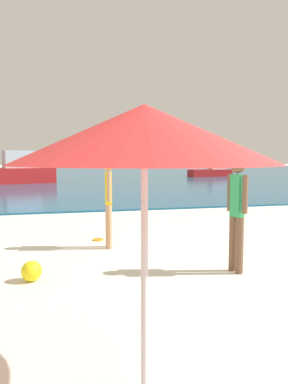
{
  "coord_description": "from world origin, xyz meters",
  "views": [
    {
      "loc": [
        -2.74,
        -1.14,
        1.72
      ],
      "look_at": [
        -0.51,
        7.75,
        0.88
      ],
      "focal_mm": 34.25,
      "sensor_mm": 36.0,
      "label": 1
    }
  ],
  "objects": [
    {
      "name": "boat_far",
      "position": [
        11.62,
        30.35,
        0.54
      ],
      "size": [
        4.17,
        1.68,
        1.38
      ],
      "rotation": [
        0.0,
        0.0,
        3.24
      ],
      "color": "red",
      "rests_on": "water"
    },
    {
      "name": "water",
      "position": [
        0.0,
        40.54,
        0.03
      ],
      "size": [
        160.0,
        60.0,
        0.06
      ],
      "primitive_type": "cube",
      "color": "#14567F",
      "rests_on": "ground"
    },
    {
      "name": "frisbee",
      "position": [
        -1.83,
        6.48,
        0.01
      ],
      "size": [
        0.23,
        0.23,
        0.03
      ],
      "primitive_type": "cylinder",
      "color": "orange",
      "rests_on": "ground"
    },
    {
      "name": "beach_ball",
      "position": [
        -3.05,
        4.11,
        0.14
      ],
      "size": [
        0.29,
        0.29,
        0.29
      ],
      "primitive_type": "sphere",
      "color": "yellow",
      "rests_on": "ground"
    },
    {
      "name": "person_distant",
      "position": [
        -0.07,
        3.79,
        0.98
      ],
      "size": [
        0.23,
        0.39,
        1.73
      ],
      "rotation": [
        0.0,
        0.0,
        1.83
      ],
      "color": "brown",
      "rests_on": "ground"
    },
    {
      "name": "person_standing",
      "position": [
        -1.71,
        5.77,
        0.98
      ],
      "size": [
        0.23,
        0.4,
        1.72
      ],
      "rotation": [
        0.0,
        0.0,
        4.64
      ],
      "color": "tan",
      "rests_on": "ground"
    },
    {
      "name": "beach_umbrella",
      "position": [
        -2.12,
        1.3,
        1.88
      ],
      "size": [
        1.83,
        1.83,
        2.09
      ],
      "color": "#B7B7BC",
      "rests_on": "ground"
    },
    {
      "name": "boat_near",
      "position": [
        -5.61,
        24.69,
        0.82
      ],
      "size": [
        6.76,
        3.82,
        2.19
      ],
      "rotation": [
        0.0,
        0.0,
        3.43
      ],
      "color": "red",
      "rests_on": "water"
    }
  ]
}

